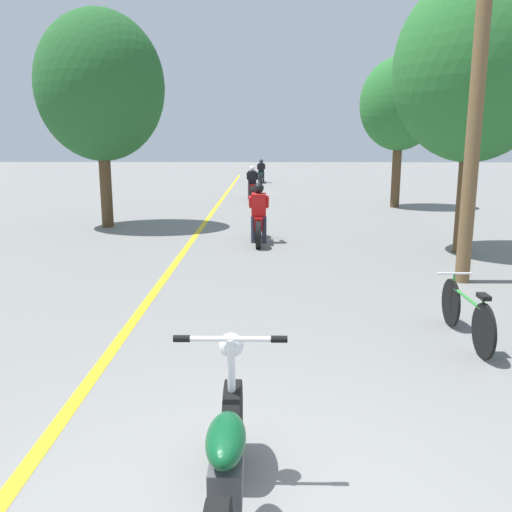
# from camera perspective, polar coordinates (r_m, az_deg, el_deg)

# --- Properties ---
(lane_stripe_center) EXTENTS (0.14, 48.00, 0.01)m
(lane_stripe_center) POSITION_cam_1_polar(r_m,az_deg,el_deg) (15.19, -5.78, 2.99)
(lane_stripe_center) COLOR yellow
(lane_stripe_center) RESTS_ON ground
(utility_pole) EXTENTS (1.10, 0.24, 6.34)m
(utility_pole) POSITION_cam_1_polar(r_m,az_deg,el_deg) (9.72, 22.31, 16.41)
(utility_pole) COLOR brown
(utility_pole) RESTS_ON ground
(roadside_tree_right_near) EXTENTS (3.28, 2.95, 5.70)m
(roadside_tree_right_near) POSITION_cam_1_polar(r_m,az_deg,el_deg) (12.43, 22.02, 17.75)
(roadside_tree_right_near) COLOR #513A23
(roadside_tree_right_near) RESTS_ON ground
(roadside_tree_right_far) EXTENTS (2.81, 2.53, 5.26)m
(roadside_tree_right_far) POSITION_cam_1_polar(r_m,az_deg,el_deg) (20.39, 14.90, 15.14)
(roadside_tree_right_far) COLOR #513A23
(roadside_tree_right_far) RESTS_ON ground
(roadside_tree_left) EXTENTS (3.44, 3.09, 5.78)m
(roadside_tree_left) POSITION_cam_1_polar(r_m,az_deg,el_deg) (15.72, -16.09, 16.74)
(roadside_tree_left) COLOR #513A23
(roadside_tree_left) RESTS_ON ground
(motorcycle_foreground) EXTENTS (0.76, 2.03, 1.10)m
(motorcycle_foreground) POSITION_cam_1_polar(r_m,az_deg,el_deg) (3.53, -3.11, -21.43)
(motorcycle_foreground) COLOR black
(motorcycle_foreground) RESTS_ON ground
(motorcycle_rider_lead) EXTENTS (0.50, 2.04, 1.41)m
(motorcycle_rider_lead) POSITION_cam_1_polar(r_m,az_deg,el_deg) (12.81, 0.29, 3.79)
(motorcycle_rider_lead) COLOR black
(motorcycle_rider_lead) RESTS_ON ground
(motorcycle_rider_mid) EXTENTS (0.50, 2.01, 1.37)m
(motorcycle_rider_mid) POSITION_cam_1_polar(r_m,az_deg,el_deg) (22.75, -0.39, 7.34)
(motorcycle_rider_mid) COLOR black
(motorcycle_rider_mid) RESTS_ON ground
(motorcycle_rider_far) EXTENTS (0.50, 2.00, 1.35)m
(motorcycle_rider_far) POSITION_cam_1_polar(r_m,az_deg,el_deg) (31.76, 0.55, 8.67)
(motorcycle_rider_far) COLOR black
(motorcycle_rider_far) RESTS_ON ground
(bicycle_parked) EXTENTS (0.44, 1.70, 0.73)m
(bicycle_parked) POSITION_cam_1_polar(r_m,az_deg,el_deg) (7.00, 21.27, -5.67)
(bicycle_parked) COLOR black
(bicycle_parked) RESTS_ON ground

